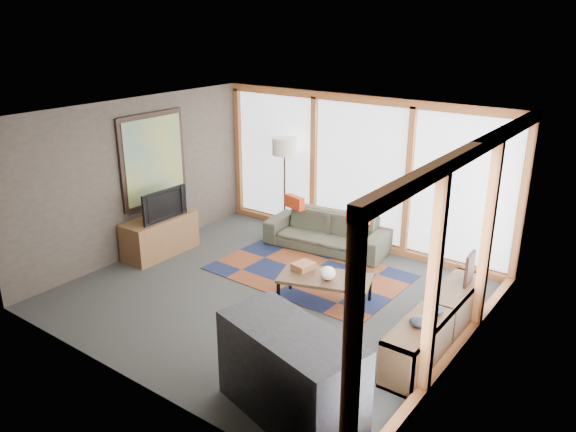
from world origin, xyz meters
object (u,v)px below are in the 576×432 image
Objects in this scene: television at (161,204)px; bar_counter at (291,373)px; sofa at (327,232)px; coffee_table at (325,291)px; floor_lamp at (285,185)px; bookshelf at (437,326)px; tv_console at (160,236)px.

television reaches higher than bar_counter.
sofa is 2.82m from television.
bar_counter is at bearing -114.94° from television.
floor_lamp is at bearing 137.68° from coffee_table.
television is at bearing -114.70° from floor_lamp.
bookshelf reaches higher than coffee_table.
tv_console is at bearing -146.05° from sofa.
tv_console is at bearing 168.80° from bar_counter.
sofa is 1.62× the size of tv_console.
coffee_table is (1.05, -1.69, -0.10)m from sofa.
television is (-4.77, -0.06, 0.62)m from bookshelf.
bar_counter is (4.07, -1.99, -0.41)m from television.
television is 4.55m from bar_counter.
floor_lamp reaches higher than bar_counter.
sofa is 1.26m from floor_lamp.
television is (0.09, 0.00, 0.58)m from tv_console.
sofa is 2.35× the size of television.
television reaches higher than coffee_table.
bookshelf is at bearing -28.17° from floor_lamp.
floor_lamp is at bearing 141.59° from bar_counter.
tv_console is at bearing -177.34° from coffee_table.
floor_lamp is 1.37× the size of tv_console.
coffee_table is 1.67m from bookshelf.
television is at bearing 1.05° from tv_console.
bookshelf is (2.72, -1.78, -0.02)m from sofa.
coffee_table is 0.82× the size of bar_counter.
bookshelf is 4.86m from tv_console.
bar_counter is (0.96, -2.14, 0.28)m from coffee_table.
tv_console is 1.44× the size of television.
coffee_table is at bearing -86.17° from television.
sofa is at bearing 121.75° from coffee_table.
floor_lamp is 1.98× the size of television.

